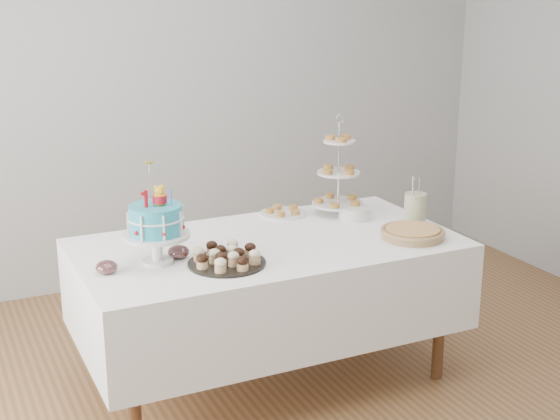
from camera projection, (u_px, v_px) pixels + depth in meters
name	position (u px, v px, depth m)	size (l,w,h in m)	color
floor	(294.00, 405.00, 3.90)	(5.00, 5.00, 0.00)	brown
walls	(295.00, 140.00, 3.52)	(5.04, 4.04, 2.70)	#A5A7AA
table	(268.00, 284.00, 4.00)	(1.92, 1.02, 0.77)	white
birthday_cake	(157.00, 237.00, 3.61)	(0.31, 0.31, 0.48)	silver
cupcake_tray	(227.00, 256.00, 3.62)	(0.37, 0.37, 0.08)	black
pie	(413.00, 233.00, 3.99)	(0.33, 0.33, 0.05)	#A38158
tiered_stand	(339.00, 173.00, 4.35)	(0.29, 0.29, 0.57)	silver
plate_stack	(354.00, 213.00, 4.32)	(0.17, 0.17, 0.07)	silver
pastry_plate	(283.00, 212.00, 4.40)	(0.26, 0.26, 0.04)	silver
jam_bowl_a	(107.00, 267.00, 3.51)	(0.10, 0.10, 0.06)	silver
jam_bowl_b	(179.00, 252.00, 3.71)	(0.10, 0.10, 0.06)	silver
utensil_pitcher	(415.00, 208.00, 4.20)	(0.13, 0.12, 0.27)	beige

